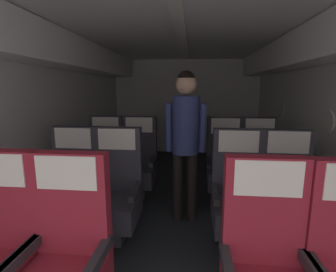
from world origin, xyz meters
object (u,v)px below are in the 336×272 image
seat_b_left_window (72,192)px  seat_b_left_aisle (116,194)px  seat_c_right_aisle (259,167)px  seat_c_right_window (225,167)px  seat_b_right_aisle (287,201)px  flight_attendant (185,131)px  seat_b_right_window (238,199)px  seat_c_left_window (105,163)px  seat_a_left_aisle (64,265)px  seat_c_left_aisle (138,164)px

seat_b_left_window → seat_b_left_aisle: bearing=-1.1°
seat_c_right_aisle → seat_c_right_window: (-0.44, -0.02, 0.00)m
seat_b_right_aisle → seat_c_right_aisle: 0.97m
seat_b_left_aisle → flight_attendant: 0.95m
seat_b_right_window → seat_c_left_window: bearing=149.2°
seat_c_right_window → flight_attendant: size_ratio=0.67×
seat_b_left_window → seat_c_right_aisle: bearing=25.8°
seat_a_left_aisle → seat_c_right_aisle: same height
seat_c_right_aisle → seat_c_left_aisle: bearing=-179.2°
seat_b_left_window → seat_b_left_aisle: (0.44, -0.01, 0.00)m
seat_c_left_aisle → seat_c_right_window: 1.13m
seat_b_left_window → seat_c_left_window: size_ratio=1.00×
seat_b_right_window → flight_attendant: (-0.49, 0.42, 0.55)m
seat_b_right_aisle → seat_c_right_window: same height
seat_c_right_aisle → flight_attendant: flight_attendant is taller
seat_c_right_aisle → seat_b_right_aisle: bearing=-90.0°
seat_b_left_aisle → seat_b_right_aisle: (1.58, 0.01, 0.00)m
seat_b_right_window → seat_b_left_window: bearing=-180.0°
seat_a_left_aisle → seat_b_right_aisle: same height
seat_a_left_aisle → seat_b_right_window: same height
seat_c_left_window → seat_c_left_aisle: same height
seat_b_right_window → seat_b_left_aisle: bearing=-179.5°
seat_b_left_aisle → flight_attendant: bearing=34.0°
seat_b_right_window → seat_c_right_aisle: (0.44, 0.97, 0.00)m
seat_c_left_window → seat_b_left_window: bearing=-89.5°
seat_c_left_window → seat_c_right_aisle: (2.02, 0.03, 0.00)m
seat_c_left_window → flight_attendant: size_ratio=0.67×
seat_a_left_aisle → seat_c_right_window: same height
seat_c_left_aisle → seat_c_right_aisle: (1.57, 0.02, 0.00)m
seat_c_right_aisle → seat_c_right_window: size_ratio=1.00×
flight_attendant → seat_c_left_window: bearing=160.7°
seat_c_right_aisle → seat_b_right_window: bearing=-114.2°
seat_b_right_window → seat_a_left_aisle: bearing=-139.2°
seat_c_left_window → seat_c_left_aisle: size_ratio=1.00×
seat_a_left_aisle → seat_b_left_aisle: (-0.00, 0.97, 0.00)m
seat_a_left_aisle → seat_c_right_window: (1.14, 1.94, 0.00)m
flight_attendant → seat_c_left_aisle: bearing=146.4°
seat_c_right_window → seat_c_left_aisle: bearing=-179.8°
seat_b_left_aisle → seat_b_right_window: size_ratio=1.00×
seat_b_left_aisle → seat_c_left_aisle: same height
seat_b_left_window → seat_b_left_aisle: 0.44m
seat_b_right_window → seat_c_right_aisle: size_ratio=1.00×
seat_b_right_aisle → seat_c_left_window: (-2.02, 0.95, 0.00)m
seat_b_left_aisle → seat_b_left_window: bearing=178.9°
seat_c_right_window → flight_attendant: flight_attendant is taller
seat_b_right_aisle → seat_b_right_window: size_ratio=1.00×
seat_b_left_aisle → seat_c_right_aisle: size_ratio=1.00×
seat_a_left_aisle → seat_b_right_aisle: bearing=31.9°
seat_b_left_window → seat_b_left_aisle: size_ratio=1.00×
seat_c_right_aisle → seat_a_left_aisle: bearing=-128.9°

